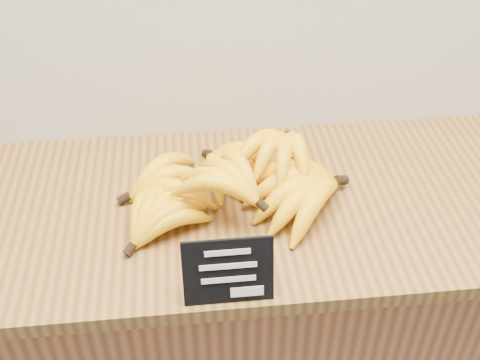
# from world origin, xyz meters

# --- Properties ---
(counter) EXTENTS (1.27, 0.50, 0.90)m
(counter) POSITION_xyz_m (-0.06, 2.75, 0.45)
(counter) COLOR #9E5D33
(counter) RESTS_ON ground
(counter_top) EXTENTS (1.45, 0.54, 0.03)m
(counter_top) POSITION_xyz_m (-0.06, 2.75, 0.92)
(counter_top) COLOR olive
(counter_top) RESTS_ON counter
(chalkboard_sign) EXTENTS (0.15, 0.03, 0.12)m
(chalkboard_sign) POSITION_xyz_m (-0.09, 2.51, 0.99)
(chalkboard_sign) COLOR black
(chalkboard_sign) RESTS_ON counter_top
(banana_pile) EXTENTS (0.48, 0.31, 0.12)m
(banana_pile) POSITION_xyz_m (-0.06, 2.75, 0.98)
(banana_pile) COLOR yellow
(banana_pile) RESTS_ON counter_top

